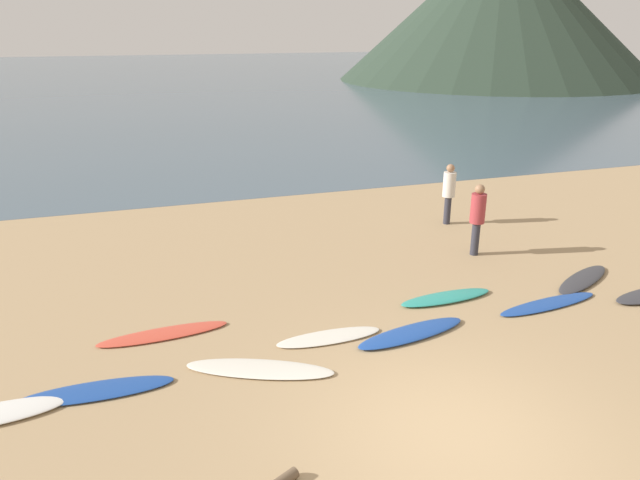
% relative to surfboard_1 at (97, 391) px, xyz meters
% --- Properties ---
extents(ground_plane, '(120.00, 120.00, 0.20)m').
position_rel_surfboard_1_xyz_m(ground_plane, '(4.68, 7.44, -0.13)').
color(ground_plane, tan).
rests_on(ground_plane, ground).
extents(ocean_water, '(140.00, 100.00, 0.01)m').
position_rel_surfboard_1_xyz_m(ocean_water, '(4.68, 59.80, -0.03)').
color(ocean_water, '#475B6B').
rests_on(ocean_water, ground).
extents(headland_hill, '(30.99, 30.99, 13.99)m').
position_rel_surfboard_1_xyz_m(headland_hill, '(36.73, 45.36, 6.96)').
color(headland_hill, '#28382B').
rests_on(headland_hill, ground).
extents(surfboard_1, '(2.33, 0.62, 0.07)m').
position_rel_surfboard_1_xyz_m(surfboard_1, '(0.00, 0.00, 0.00)').
color(surfboard_1, '#1E479E').
rests_on(surfboard_1, ground).
extents(surfboard_2, '(2.36, 0.65, 0.06)m').
position_rel_surfboard_1_xyz_m(surfboard_2, '(1.10, 1.51, -0.00)').
color(surfboard_2, '#D84C38').
rests_on(surfboard_2, ground).
extents(surfboard_3, '(2.48, 1.53, 0.07)m').
position_rel_surfboard_1_xyz_m(surfboard_3, '(2.51, -0.17, -0.00)').
color(surfboard_3, silver).
rests_on(surfboard_3, ground).
extents(surfboard_4, '(1.96, 0.53, 0.06)m').
position_rel_surfboard_1_xyz_m(surfboard_4, '(3.92, 0.48, -0.00)').
color(surfboard_4, silver).
rests_on(surfboard_4, ground).
extents(surfboard_5, '(2.34, 0.97, 0.10)m').
position_rel_surfboard_1_xyz_m(surfboard_5, '(5.38, 0.13, 0.01)').
color(surfboard_5, '#1E479E').
rests_on(surfboard_5, ground).
extents(surfboard_6, '(2.09, 0.63, 0.10)m').
position_rel_surfboard_1_xyz_m(surfboard_6, '(6.72, 1.25, 0.01)').
color(surfboard_6, teal).
rests_on(surfboard_6, ground).
extents(surfboard_7, '(2.46, 0.73, 0.07)m').
position_rel_surfboard_1_xyz_m(surfboard_7, '(8.54, 0.38, -0.00)').
color(surfboard_7, '#1E479E').
rests_on(surfboard_7, ground).
extents(surfboard_8, '(2.15, 1.46, 0.09)m').
position_rel_surfboard_1_xyz_m(surfboard_8, '(10.04, 1.15, 0.01)').
color(surfboard_8, '#333338').
rests_on(surfboard_8, ground).
extents(person_0, '(0.35, 0.35, 1.71)m').
position_rel_surfboard_1_xyz_m(person_0, '(9.19, 5.63, 0.98)').
color(person_0, '#2D2D38').
rests_on(person_0, ground).
extents(person_1, '(0.36, 0.36, 1.77)m').
position_rel_surfboard_1_xyz_m(person_1, '(8.63, 3.29, 1.01)').
color(person_1, '#2D2D38').
rests_on(person_1, ground).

